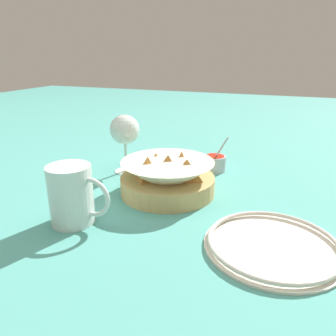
# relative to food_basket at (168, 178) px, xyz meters

# --- Properties ---
(ground_plane) EXTENTS (4.00, 4.00, 0.00)m
(ground_plane) POSITION_rel_food_basket_xyz_m (-0.02, -0.00, -0.04)
(ground_plane) COLOR teal
(food_basket) EXTENTS (0.22, 0.22, 0.10)m
(food_basket) POSITION_rel_food_basket_xyz_m (0.00, 0.00, 0.00)
(food_basket) COLOR tan
(food_basket) RESTS_ON ground_plane
(sauce_cup) EXTENTS (0.07, 0.06, 0.10)m
(sauce_cup) POSITION_rel_food_basket_xyz_m (0.07, 0.19, -0.01)
(sauce_cup) COLOR #B7B7BC
(sauce_cup) RESTS_ON ground_plane
(wine_glass) EXTENTS (0.08, 0.08, 0.16)m
(wine_glass) POSITION_rel_food_basket_xyz_m (-0.16, 0.10, 0.08)
(wine_glass) COLOR silver
(wine_glass) RESTS_ON ground_plane
(beer_mug) EXTENTS (0.13, 0.09, 0.12)m
(beer_mug) POSITION_rel_food_basket_xyz_m (-0.12, -0.20, 0.02)
(beer_mug) COLOR silver
(beer_mug) RESTS_ON ground_plane
(side_plate) EXTENTS (0.24, 0.24, 0.01)m
(side_plate) POSITION_rel_food_basket_xyz_m (0.25, -0.16, -0.03)
(side_plate) COLOR silver
(side_plate) RESTS_ON ground_plane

